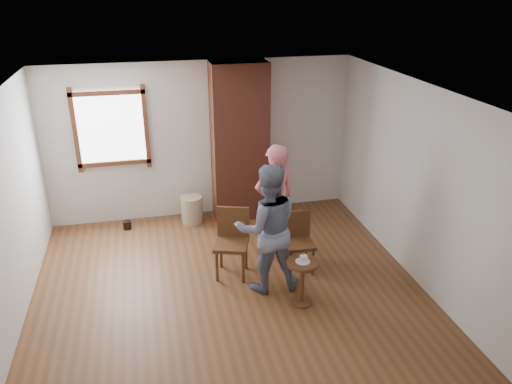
# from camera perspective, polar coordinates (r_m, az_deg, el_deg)

# --- Properties ---
(ground) EXTENTS (5.50, 5.50, 0.00)m
(ground) POSITION_cam_1_polar(r_m,az_deg,el_deg) (6.43, -2.60, -12.64)
(ground) COLOR brown
(ground) RESTS_ON ground
(room_shell) EXTENTS (5.04, 5.52, 2.62)m
(room_shell) POSITION_cam_1_polar(r_m,az_deg,el_deg) (6.12, -4.48, 4.52)
(room_shell) COLOR silver
(room_shell) RESTS_ON ground
(brick_chimney) EXTENTS (0.90, 0.50, 2.60)m
(brick_chimney) POSITION_cam_1_polar(r_m,az_deg,el_deg) (8.16, -1.88, 5.66)
(brick_chimney) COLOR brown
(brick_chimney) RESTS_ON ground
(stoneware_crock) EXTENTS (0.42, 0.42, 0.46)m
(stoneware_crock) POSITION_cam_1_polar(r_m,az_deg,el_deg) (8.35, -7.35, -2.01)
(stoneware_crock) COLOR tan
(stoneware_crock) RESTS_ON ground
(dark_pot) EXTENTS (0.15, 0.15, 0.13)m
(dark_pot) POSITION_cam_1_polar(r_m,az_deg,el_deg) (8.40, -14.53, -3.67)
(dark_pot) COLOR black
(dark_pot) RESTS_ON ground
(dining_chair_left) EXTENTS (0.55, 0.55, 0.94)m
(dining_chair_left) POSITION_cam_1_polar(r_m,az_deg,el_deg) (6.79, -2.75, -5.29)
(dining_chair_left) COLOR brown
(dining_chair_left) RESTS_ON ground
(dining_chair_right) EXTENTS (0.40, 0.40, 0.83)m
(dining_chair_right) POSITION_cam_1_polar(r_m,az_deg,el_deg) (6.93, 4.83, -5.28)
(dining_chair_right) COLOR brown
(dining_chair_right) RESTS_ON ground
(side_table) EXTENTS (0.40, 0.40, 0.60)m
(side_table) POSITION_cam_1_polar(r_m,az_deg,el_deg) (6.24, 5.30, -9.47)
(side_table) COLOR brown
(side_table) RESTS_ON ground
(cake_plate) EXTENTS (0.18, 0.18, 0.01)m
(cake_plate) POSITION_cam_1_polar(r_m,az_deg,el_deg) (6.14, 5.37, -7.89)
(cake_plate) COLOR white
(cake_plate) RESTS_ON side_table
(cake_slice) EXTENTS (0.08, 0.07, 0.06)m
(cake_slice) POSITION_cam_1_polar(r_m,az_deg,el_deg) (6.12, 5.47, -7.61)
(cake_slice) COLOR white
(cake_slice) RESTS_ON cake_plate
(man) EXTENTS (0.86, 0.68, 1.72)m
(man) POSITION_cam_1_polar(r_m,az_deg,el_deg) (6.31, 1.32, -4.18)
(man) COLOR #141D39
(man) RESTS_ON ground
(person_pink) EXTENTS (0.71, 0.56, 1.71)m
(person_pink) POSITION_cam_1_polar(r_m,az_deg,el_deg) (7.06, 2.12, -1.13)
(person_pink) COLOR #D96C74
(person_pink) RESTS_ON ground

